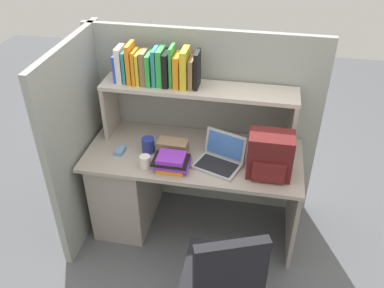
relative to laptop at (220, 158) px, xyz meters
name	(u,v)px	position (x,y,z in m)	size (l,w,h in m)	color
ground_plane	(193,224)	(-0.21, 0.09, -0.78)	(8.00, 8.00, 0.00)	#595B60
desk	(146,181)	(-0.60, 0.09, -0.38)	(1.60, 0.70, 0.73)	#AAA093
cubicle_partition_rear	(202,122)	(-0.21, 0.47, -0.01)	(1.84, 0.05, 1.55)	#939991
cubicle_partition_left	(82,140)	(-1.06, 0.04, -0.01)	(0.05, 1.06, 1.55)	#939991
overhead_hutch	(198,99)	(-0.21, 0.29, 0.30)	(1.44, 0.28, 0.45)	#B3A99C
reference_books_on_shelf	(158,67)	(-0.51, 0.29, 0.53)	(0.62, 0.18, 0.29)	blue
laptop	(220,158)	(0.00, 0.00, 0.00)	(0.38, 0.34, 0.22)	#B7BABF
backpack	(270,156)	(0.34, -0.05, 0.10)	(0.30, 0.23, 0.32)	#591919
computer_mouse	(120,151)	(-0.75, 0.00, -0.03)	(0.06, 0.10, 0.03)	#7299C6
paper_cup	(145,162)	(-0.52, -0.13, 0.00)	(0.08, 0.08, 0.09)	white
tissue_box	(173,147)	(-0.36, 0.08, 0.00)	(0.22, 0.12, 0.10)	#9E7F60
snack_canister	(148,145)	(-0.55, 0.06, 0.01)	(0.10, 0.10, 0.11)	navy
desk_book_stack	(172,162)	(-0.33, -0.12, 0.01)	(0.26, 0.18, 0.11)	orange
office_chair	(222,287)	(0.13, -0.78, -0.39)	(0.53, 0.55, 0.93)	black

